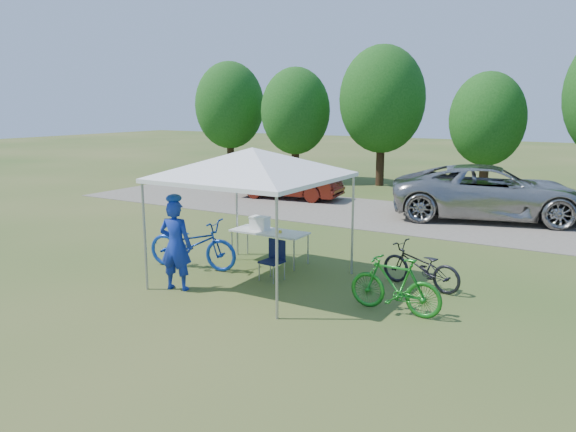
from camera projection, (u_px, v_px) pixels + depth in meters
name	position (u px, v px, depth m)	size (l,w,h in m)	color
ground	(254.00, 281.00, 11.49)	(100.00, 100.00, 0.00)	#2D5119
gravel_strip	(393.00, 215.00, 18.22)	(24.00, 5.00, 0.02)	gray
canopy	(252.00, 151.00, 10.97)	(4.53, 4.53, 3.00)	#A5A5AA
treeline	(442.00, 105.00, 22.76)	(24.89, 4.28, 6.30)	#382314
folding_table	(269.00, 233.00, 12.77)	(1.76, 0.73, 0.72)	white
folding_chair	(274.00, 256.00, 11.54)	(0.46, 0.47, 0.82)	black
cooler	(260.00, 223.00, 12.87)	(0.43, 0.29, 0.31)	white
ice_cream_cup	(280.00, 232.00, 12.55)	(0.08, 0.08, 0.06)	gold
cyclist	(176.00, 245.00, 10.81)	(0.65, 0.42, 1.77)	#132CA1
bike_blue	(193.00, 244.00, 12.30)	(0.73, 2.10, 1.10)	#133BAC
bike_green	(395.00, 285.00, 9.66)	(0.47, 1.67, 1.00)	#1A781E
bike_dark	(420.00, 266.00, 10.98)	(0.59, 1.69, 0.89)	black
minivan	(491.00, 192.00, 17.50)	(2.79, 6.05, 1.68)	#A3A29F
sedan	(290.00, 181.00, 21.36)	(1.40, 4.01, 1.32)	#56170E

